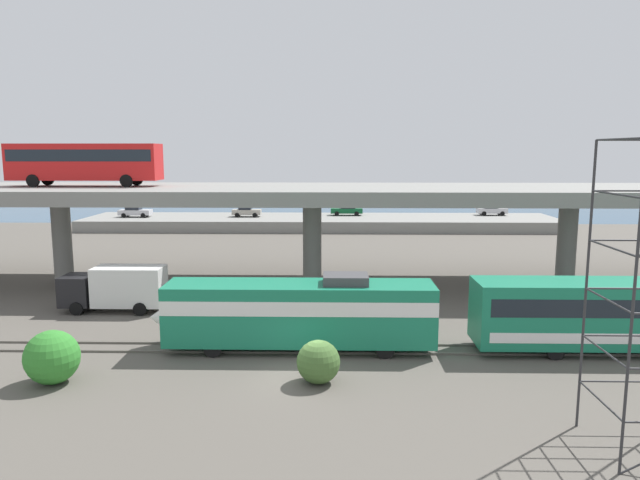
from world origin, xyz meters
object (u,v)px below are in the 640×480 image
train_locomotive (287,310)px  parked_car_1 (347,210)px  parked_car_0 (492,210)px  parked_car_2 (247,211)px  transit_bus_on_overpass (85,161)px  service_truck_west (117,287)px  parked_car_3 (135,211)px

train_locomotive → parked_car_1: size_ratio=3.39×
parked_car_0 → parked_car_2: (-35.06, -2.65, 0.00)m
transit_bus_on_overpass → parked_car_2: transit_bus_on_overpass is taller
service_truck_west → parked_car_2: bearing=-93.1°
service_truck_west → parked_car_1: 48.73m
train_locomotive → transit_bus_on_overpass: 25.23m
parked_car_1 → parked_car_3: (-29.79, -2.82, 0.00)m
parked_car_0 → transit_bus_on_overpass: bearing=-138.9°
train_locomotive → parked_car_1: bearing=-94.8°
parked_car_2 → parked_car_3: (-15.59, -0.72, 0.00)m
service_truck_west → parked_car_1: size_ratio=1.49×
transit_bus_on_overpass → parked_car_1: size_ratio=2.64×
parked_car_1 → parked_car_2: same height
parked_car_0 → parked_car_3: same height
parked_car_3 → parked_car_2: bearing=2.6°
transit_bus_on_overpass → parked_car_2: size_ratio=2.99×
train_locomotive → service_truck_west: bearing=-31.9°
parked_car_1 → train_locomotive: bearing=85.2°
service_truck_west → parked_car_0: service_truck_west is taller
service_truck_west → parked_car_3: service_truck_west is taller
transit_bus_on_overpass → parked_car_1: (22.03, 36.88, -7.65)m
transit_bus_on_overpass → service_truck_west: transit_bus_on_overpass is taller
parked_car_0 → parked_car_1: size_ratio=0.92×
service_truck_west → train_locomotive: bearing=148.1°
transit_bus_on_overpass → parked_car_0: transit_bus_on_overpass is taller
train_locomotive → parked_car_2: train_locomotive is taller
parked_car_2 → service_truck_west: bearing=-93.1°
parked_car_0 → train_locomotive: bearing=-115.2°
service_truck_west → parked_car_3: (-13.20, 42.99, 0.66)m
service_truck_west → parked_car_0: bearing=-128.9°
train_locomotive → parked_car_2: size_ratio=3.84×
parked_car_0 → parked_car_2: 35.16m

